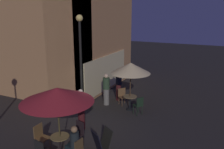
# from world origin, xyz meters

# --- Properties ---
(ground_plane) EXTENTS (60.00, 60.00, 0.00)m
(ground_plane) POSITION_xyz_m (0.00, 0.00, 0.00)
(ground_plane) COLOR #2A2623
(cafe_building) EXTENTS (7.51, 8.66, 9.05)m
(cafe_building) POSITION_xyz_m (3.52, 3.94, 4.52)
(cafe_building) COLOR #BA8150
(cafe_building) RESTS_ON ground
(street_lamp_near_corner) EXTENTS (0.29, 0.29, 4.78)m
(street_lamp_near_corner) POSITION_xyz_m (0.38, 0.30, 3.07)
(street_lamp_near_corner) COLOR black
(street_lamp_near_corner) RESTS_ON ground
(menu_sandwich_board) EXTENTS (0.83, 0.80, 0.84)m
(menu_sandwich_board) POSITION_xyz_m (-1.36, -1.62, 0.43)
(menu_sandwich_board) COLOR black
(menu_sandwich_board) RESTS_ON ground
(cafe_table_0) EXTENTS (0.69, 0.69, 0.72)m
(cafe_table_0) POSITION_xyz_m (2.65, -1.11, 0.51)
(cafe_table_0) COLOR black
(cafe_table_0) RESTS_ON ground
(cafe_table_1) EXTENTS (0.65, 0.65, 0.73)m
(cafe_table_1) POSITION_xyz_m (-2.15, -0.40, 0.50)
(cafe_table_1) COLOR black
(cafe_table_1) RESTS_ON ground
(patio_umbrella_0) EXTENTS (1.97, 1.97, 2.47)m
(patio_umbrella_0) POSITION_xyz_m (2.65, -1.11, 2.19)
(patio_umbrella_0) COLOR black
(patio_umbrella_0) RESTS_ON ground
(patio_umbrella_1) EXTENTS (2.45, 2.45, 2.49)m
(patio_umbrella_1) POSITION_xyz_m (-2.15, -0.40, 2.24)
(patio_umbrella_1) COLOR black
(patio_umbrella_1) RESTS_ON ground
(cafe_chair_0) EXTENTS (0.62, 0.62, 0.88)m
(cafe_chair_0) POSITION_xyz_m (3.14, -0.49, 0.53)
(cafe_chair_0) COLOR brown
(cafe_chair_0) RESTS_ON ground
(cafe_chair_1) EXTENTS (0.53, 0.53, 0.92)m
(cafe_chair_1) POSITION_xyz_m (2.20, -1.75, 0.56)
(cafe_chair_1) COLOR black
(cafe_chair_1) RESTS_ON ground
(cafe_chair_2) EXTENTS (0.44, 0.44, 0.85)m
(cafe_chair_2) POSITION_xyz_m (-2.24, -1.15, 0.51)
(cafe_chair_2) COLOR brown
(cafe_chair_2) RESTS_ON ground
(cafe_chair_3) EXTENTS (0.50, 0.50, 0.96)m
(cafe_chair_3) POSITION_xyz_m (-1.37, -0.64, 0.58)
(cafe_chair_3) COLOR black
(cafe_chair_3) RESTS_ON ground
(cafe_chair_4) EXTENTS (0.44, 0.44, 0.93)m
(cafe_chair_4) POSITION_xyz_m (-2.14, 0.50, 0.55)
(cafe_chair_4) COLOR brown
(cafe_chair_4) RESTS_ON ground
(patron_seated_0) EXTENTS (0.35, 0.52, 1.29)m
(patron_seated_0) POSITION_xyz_m (-2.23, -1.02, 0.73)
(patron_seated_0) COLOR black
(patron_seated_0) RESTS_ON ground
(patron_standing_1) EXTENTS (0.36, 0.36, 1.72)m
(patron_standing_1) POSITION_xyz_m (2.73, 0.28, 0.86)
(patron_standing_1) COLOR slate
(patron_standing_1) RESTS_ON ground
(patron_standing_2) EXTENTS (0.33, 0.33, 1.79)m
(patron_standing_2) POSITION_xyz_m (3.63, -0.03, 0.91)
(patron_standing_2) COLOR #44181B
(patron_standing_2) RESTS_ON ground
(patron_standing_3) EXTENTS (0.35, 0.35, 1.78)m
(patron_standing_3) POSITION_xyz_m (-0.19, -0.01, 0.90)
(patron_standing_3) COLOR #461517
(patron_standing_3) RESTS_ON ground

